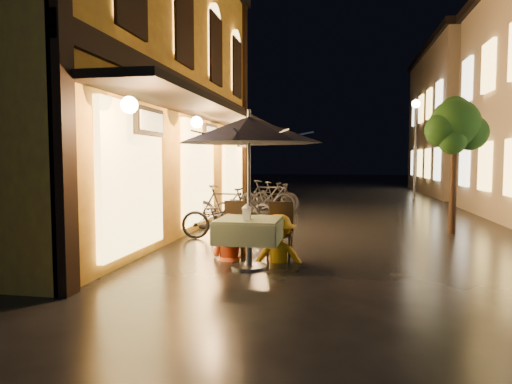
% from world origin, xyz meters
% --- Properties ---
extents(ground, '(90.00, 90.00, 0.00)m').
position_xyz_m(ground, '(0.00, 0.00, 0.00)').
color(ground, black).
rests_on(ground, ground).
extents(west_building, '(5.90, 11.40, 7.40)m').
position_xyz_m(west_building, '(-5.72, 4.00, 3.71)').
color(west_building, '#C0792C').
rests_on(west_building, ground).
extents(east_building_far, '(7.30, 10.30, 7.30)m').
position_xyz_m(east_building_far, '(7.49, 18.00, 3.66)').
color(east_building_far, gray).
rests_on(east_building_far, ground).
extents(street_tree, '(1.43, 1.20, 3.15)m').
position_xyz_m(street_tree, '(2.41, 4.51, 2.42)').
color(street_tree, black).
rests_on(street_tree, ground).
extents(streetlamp_far, '(0.36, 0.36, 4.23)m').
position_xyz_m(streetlamp_far, '(3.00, 14.00, 2.92)').
color(streetlamp_far, '#59595E').
rests_on(streetlamp_far, ground).
extents(cafe_table, '(0.99, 0.99, 0.78)m').
position_xyz_m(cafe_table, '(-1.50, 0.46, 0.59)').
color(cafe_table, '#59595E').
rests_on(cafe_table, ground).
extents(patio_umbrella, '(2.26, 2.26, 2.46)m').
position_xyz_m(patio_umbrella, '(-1.50, 0.46, 2.15)').
color(patio_umbrella, '#59595E').
rests_on(patio_umbrella, ground).
extents(cafe_chair_left, '(0.42, 0.42, 0.97)m').
position_xyz_m(cafe_chair_left, '(-1.90, 1.20, 0.54)').
color(cafe_chair_left, black).
rests_on(cafe_chair_left, ground).
extents(cafe_chair_right, '(0.42, 0.42, 0.97)m').
position_xyz_m(cafe_chair_right, '(-1.10, 1.20, 0.54)').
color(cafe_chair_right, black).
rests_on(cafe_chair_right, ground).
extents(table_lantern, '(0.16, 0.16, 0.25)m').
position_xyz_m(table_lantern, '(-1.50, 0.29, 0.92)').
color(table_lantern, white).
rests_on(table_lantern, cafe_table).
extents(person_orange, '(0.88, 0.78, 1.51)m').
position_xyz_m(person_orange, '(-1.96, 1.06, 0.76)').
color(person_orange, '#C1431B').
rests_on(person_orange, ground).
extents(person_yellow, '(1.01, 0.60, 1.53)m').
position_xyz_m(person_yellow, '(-1.11, 1.01, 0.76)').
color(person_yellow, '#FFAD0D').
rests_on(person_yellow, ground).
extents(bicycle_0, '(1.83, 0.82, 0.93)m').
position_xyz_m(bicycle_0, '(-2.56, 2.89, 0.46)').
color(bicycle_0, black).
rests_on(bicycle_0, ground).
extents(bicycle_1, '(1.85, 0.72, 1.08)m').
position_xyz_m(bicycle_1, '(-2.84, 4.09, 0.54)').
color(bicycle_1, black).
rests_on(bicycle_1, ground).
extents(bicycle_2, '(1.82, 1.02, 0.91)m').
position_xyz_m(bicycle_2, '(-2.57, 4.98, 0.45)').
color(bicycle_2, black).
rests_on(bicycle_2, ground).
extents(bicycle_3, '(1.81, 0.61, 1.07)m').
position_xyz_m(bicycle_3, '(-2.29, 7.04, 0.54)').
color(bicycle_3, black).
rests_on(bicycle_3, ground).
extents(bicycle_4, '(1.87, 1.05, 0.93)m').
position_xyz_m(bicycle_4, '(-2.25, 7.70, 0.47)').
color(bicycle_4, black).
rests_on(bicycle_4, ground).
extents(bicycle_5, '(1.65, 0.70, 0.96)m').
position_xyz_m(bicycle_5, '(-2.23, 8.44, 0.48)').
color(bicycle_5, black).
rests_on(bicycle_5, ground).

